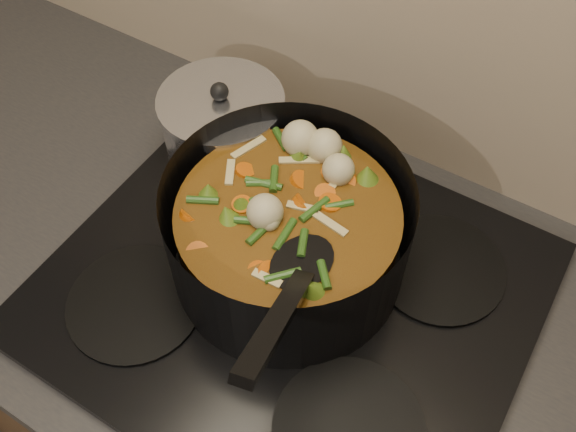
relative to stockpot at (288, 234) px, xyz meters
The scene contains 4 objects.
counter 0.55m from the stockpot, 54.29° to the right, with size 2.64×0.64×0.91m.
stovetop 0.09m from the stockpot, 54.29° to the right, with size 0.62×0.54×0.03m.
stockpot is the anchor object (origin of this frame).
saucepan 0.22m from the stockpot, 147.46° to the left, with size 0.18×0.18×0.15m.
Camera 1 is at (0.23, 1.55, 1.68)m, focal length 40.00 mm.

